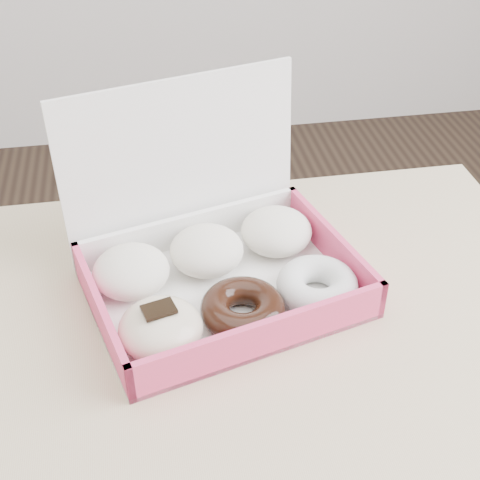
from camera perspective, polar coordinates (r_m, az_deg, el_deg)
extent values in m
cube|color=tan|center=(0.71, -15.13, -16.05)|extent=(1.20, 0.80, 0.04)
cylinder|color=tan|center=(1.29, 13.93, -10.38)|extent=(0.05, 0.05, 0.71)
cube|color=white|center=(0.79, -1.37, -4.60)|extent=(0.35, 0.29, 0.01)
cube|color=#E23E6C|center=(0.71, 2.09, -8.45)|extent=(0.29, 0.09, 0.05)
cube|color=white|center=(0.86, -4.23, 0.80)|extent=(0.29, 0.09, 0.05)
cube|color=#E23E6C|center=(0.75, -11.79, -6.34)|extent=(0.06, 0.22, 0.05)
cube|color=#E23E6C|center=(0.84, 7.87, -0.64)|extent=(0.06, 0.22, 0.05)
cube|color=white|center=(0.83, -5.05, 6.40)|extent=(0.30, 0.10, 0.22)
ellipsoid|color=white|center=(0.79, -9.27, -2.64)|extent=(0.11, 0.11, 0.05)
ellipsoid|color=white|center=(0.81, -2.87, -0.89)|extent=(0.11, 0.11, 0.05)
ellipsoid|color=white|center=(0.85, 3.12, 0.76)|extent=(0.11, 0.11, 0.05)
ellipsoid|color=beige|center=(0.72, -6.78, -7.50)|extent=(0.11, 0.11, 0.05)
cube|color=black|center=(0.70, -6.94, -5.89)|extent=(0.04, 0.03, 0.00)
torus|color=black|center=(0.75, 0.22, -5.89)|extent=(0.12, 0.12, 0.03)
torus|color=white|center=(0.78, 6.61, -3.87)|extent=(0.12, 0.12, 0.03)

